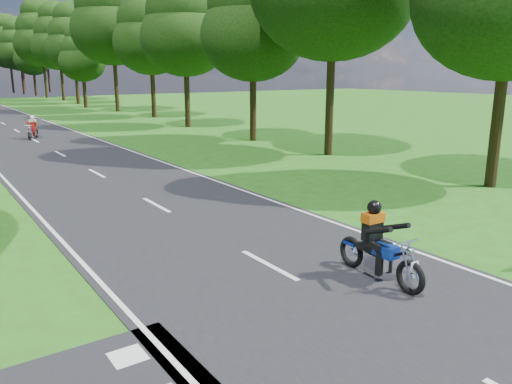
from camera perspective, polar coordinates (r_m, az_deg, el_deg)
ground at (r=9.51m, az=8.73°, el=-12.08°), size 160.00×160.00×0.00m
rider_near_blue at (r=10.21m, az=14.03°, el=-5.51°), size 0.72×1.95×1.60m
rider_far_red at (r=33.77m, az=-24.20°, el=6.77°), size 1.25×1.77×1.41m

